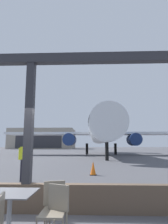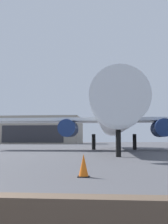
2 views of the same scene
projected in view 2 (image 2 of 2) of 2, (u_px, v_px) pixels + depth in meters
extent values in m
plane|color=#4C4C51|center=(93.00, 147.00, 42.11)|extent=(220.00, 220.00, 0.00)
cylinder|color=silver|center=(114.00, 118.00, 31.73)|extent=(3.76, 27.96, 3.76)
cone|color=silver|center=(119.00, 98.00, 16.59)|extent=(3.57, 2.60, 3.57)
cylinder|color=black|center=(118.00, 100.00, 18.49)|extent=(3.83, 0.90, 3.83)
cube|color=silver|center=(44.00, 121.00, 31.83)|extent=(14.57, 4.20, 0.36)
cylinder|color=navy|center=(68.00, 129.00, 30.06)|extent=(1.90, 3.20, 1.90)
cylinder|color=navy|center=(162.00, 128.00, 29.17)|extent=(1.90, 3.20, 1.90)
cube|color=navy|center=(112.00, 98.00, 44.53)|extent=(0.36, 4.40, 5.20)
cylinder|color=black|center=(118.00, 143.00, 18.48)|extent=(0.36, 0.36, 1.85)
cylinder|color=black|center=(94.00, 142.00, 32.05)|extent=(0.44, 0.44, 1.85)
cylinder|color=black|center=(135.00, 142.00, 31.63)|extent=(0.44, 0.44, 1.85)
cone|color=orange|center=(84.00, 165.00, 8.45)|extent=(0.32, 0.32, 0.72)
cube|color=black|center=(84.00, 177.00, 8.41)|extent=(0.36, 0.36, 0.03)
cube|color=#9E9384|center=(40.00, 131.00, 86.69)|extent=(25.97, 17.64, 8.29)
cube|color=#2D2D33|center=(32.00, 134.00, 77.77)|extent=(18.18, 0.10, 4.97)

